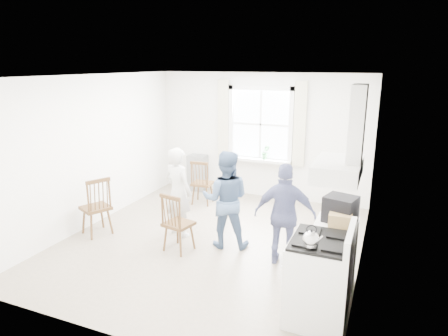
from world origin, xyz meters
TOP-DOWN VIEW (x-y plane):
  - room_shell at (0.00, 0.00)m, footprint 4.62×5.12m
  - window_assembly at (0.00, 2.45)m, footprint 1.88×0.24m
  - range_hood at (2.07, -1.35)m, footprint 0.45×0.76m
  - shelf_unit at (-1.40, 2.33)m, footprint 0.40×0.30m
  - gas_stove at (1.91, -1.35)m, footprint 0.68×0.76m
  - kettle at (1.83, -1.58)m, footprint 0.17×0.17m
  - low_cabinet at (1.98, -0.65)m, footprint 0.50×0.55m
  - stereo_stack at (2.01, -0.62)m, footprint 0.43×0.40m
  - cardboard_box at (2.03, -0.81)m, footprint 0.27×0.20m
  - windsor_chair_a at (-0.91, 1.48)m, footprint 0.42×0.41m
  - windsor_chair_b at (-0.36, -0.57)m, footprint 0.47×0.46m
  - windsor_chair_c at (-1.80, -0.51)m, footprint 0.55×0.56m
  - person_left at (-0.61, 0.03)m, footprint 0.68×0.68m
  - person_mid at (0.26, -0.04)m, footprint 0.91×0.91m
  - person_right at (1.24, -0.25)m, footprint 0.99×0.99m
  - potted_plant at (0.15, 2.36)m, footprint 0.21×0.21m

SIDE VIEW (x-z plane):
  - shelf_unit at x=-1.40m, z-range 0.00..0.80m
  - low_cabinet at x=1.98m, z-range 0.00..0.90m
  - gas_stove at x=1.91m, z-range -0.08..1.04m
  - windsor_chair_a at x=-0.91m, z-range 0.10..1.02m
  - windsor_chair_b at x=-0.36m, z-range 0.10..1.04m
  - windsor_chair_c at x=-1.80m, z-range 0.11..1.11m
  - person_right at x=1.24m, z-range 0.00..1.47m
  - person_left at x=-0.61m, z-range 0.00..1.49m
  - person_mid at x=0.26m, z-range 0.00..1.52m
  - cardboard_box at x=2.03m, z-range 0.90..1.07m
  - potted_plant at x=0.15m, z-range 0.85..1.15m
  - kettle at x=1.83m, z-range 0.91..1.16m
  - stereo_stack at x=2.01m, z-range 0.90..1.22m
  - room_shell at x=0.00m, z-range -0.02..2.62m
  - window_assembly at x=0.00m, z-range 0.61..2.31m
  - range_hood at x=2.07m, z-range 1.43..2.37m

